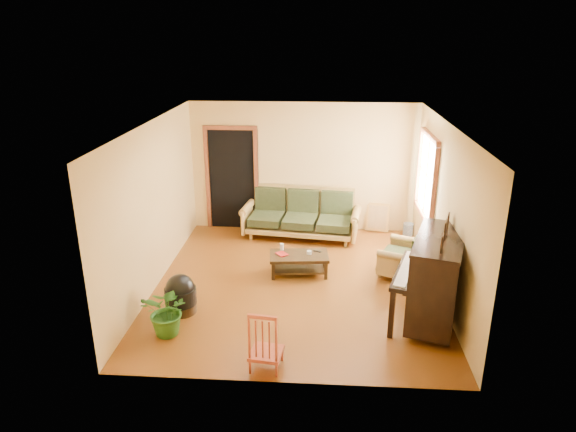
# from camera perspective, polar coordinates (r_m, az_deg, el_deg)

# --- Properties ---
(floor) EXTENTS (5.00, 5.00, 0.00)m
(floor) POSITION_cam_1_polar(r_m,az_deg,el_deg) (8.45, 0.92, -7.52)
(floor) COLOR #572A0B
(floor) RESTS_ON ground
(doorway) EXTENTS (1.08, 0.16, 2.05)m
(doorway) POSITION_cam_1_polar(r_m,az_deg,el_deg) (10.53, -6.26, 4.02)
(doorway) COLOR black
(doorway) RESTS_ON floor
(window) EXTENTS (0.12, 1.36, 1.46)m
(window) POSITION_cam_1_polar(r_m,az_deg,el_deg) (9.29, 15.20, 4.30)
(window) COLOR white
(window) RESTS_ON right_wall
(sofa) EXTENTS (2.35, 1.22, 0.96)m
(sofa) POSITION_cam_1_polar(r_m,az_deg,el_deg) (10.09, 1.41, 0.18)
(sofa) COLOR olive
(sofa) RESTS_ON floor
(coffee_table) EXTENTS (1.02, 0.62, 0.36)m
(coffee_table) POSITION_cam_1_polar(r_m,az_deg,el_deg) (8.69, 1.22, -5.37)
(coffee_table) COLOR black
(coffee_table) RESTS_ON floor
(armchair) EXTENTS (1.04, 1.06, 0.82)m
(armchair) POSITION_cam_1_polar(r_m,az_deg,el_deg) (8.79, 12.55, -3.94)
(armchair) COLOR olive
(armchair) RESTS_ON floor
(piano) EXTENTS (1.25, 1.64, 1.28)m
(piano) POSITION_cam_1_polar(r_m,az_deg,el_deg) (7.43, 16.12, -6.91)
(piano) COLOR black
(piano) RESTS_ON floor
(footstool) EXTENTS (0.59, 0.59, 0.44)m
(footstool) POSITION_cam_1_polar(r_m,az_deg,el_deg) (7.72, -11.82, -8.94)
(footstool) COLOR black
(footstool) RESTS_ON floor
(red_chair) EXTENTS (0.43, 0.46, 0.81)m
(red_chair) POSITION_cam_1_polar(r_m,az_deg,el_deg) (6.35, -2.45, -13.43)
(red_chair) COLOR #95331B
(red_chair) RESTS_ON floor
(leaning_frame) EXTENTS (0.48, 0.21, 0.62)m
(leaning_frame) POSITION_cam_1_polar(r_m,az_deg,el_deg) (10.60, 9.94, -0.11)
(leaning_frame) COLOR gold
(leaning_frame) RESTS_ON floor
(ceramic_crock) EXTENTS (0.25, 0.25, 0.25)m
(ceramic_crock) POSITION_cam_1_polar(r_m,az_deg,el_deg) (10.58, 13.19, -1.45)
(ceramic_crock) COLOR #33579A
(ceramic_crock) RESTS_ON floor
(potted_plant) EXTENTS (0.75, 0.68, 0.72)m
(potted_plant) POSITION_cam_1_polar(r_m,az_deg,el_deg) (7.17, -13.19, -10.24)
(potted_plant) COLOR #255919
(potted_plant) RESTS_ON floor
(book) EXTENTS (0.25, 0.25, 0.02)m
(book) POSITION_cam_1_polar(r_m,az_deg,el_deg) (8.57, -1.10, -4.37)
(book) COLOR maroon
(book) RESTS_ON coffee_table
(candle) EXTENTS (0.08, 0.08, 0.11)m
(candle) POSITION_cam_1_polar(r_m,az_deg,el_deg) (8.77, -0.68, -3.44)
(candle) COLOR white
(candle) RESTS_ON coffee_table
(glass_jar) EXTENTS (0.11, 0.11, 0.05)m
(glass_jar) POSITION_cam_1_polar(r_m,az_deg,el_deg) (8.64, 2.37, -4.06)
(glass_jar) COLOR white
(glass_jar) RESTS_ON coffee_table
(remote) EXTENTS (0.14, 0.08, 0.01)m
(remote) POSITION_cam_1_polar(r_m,az_deg,el_deg) (8.74, 3.27, -3.92)
(remote) COLOR black
(remote) RESTS_ON coffee_table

